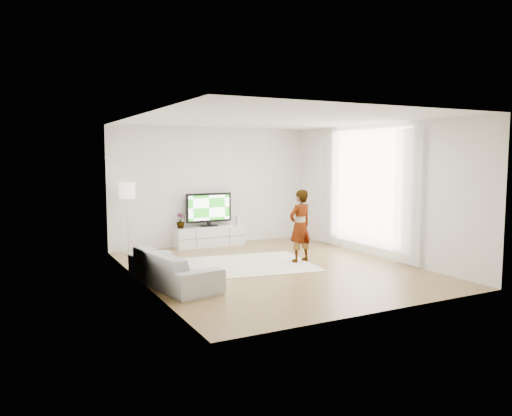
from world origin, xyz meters
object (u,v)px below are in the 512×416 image
player (300,226)px  floor_lamp (127,194)px  media_console (209,236)px  television (209,208)px  sofa (174,268)px  rug (240,265)px

player → floor_lamp: (-2.86, 2.46, 0.58)m
media_console → floor_lamp: 2.21m
media_console → television: (0.00, 0.03, 0.66)m
media_console → television: television is taller
floor_lamp → television: bearing=2.8°
sofa → floor_lamp: 3.20m
rug → floor_lamp: 3.03m
media_console → sofa: bearing=-121.3°
media_console → player: bearing=-69.6°
media_console → floor_lamp: bearing=-178.1°
player → sofa: size_ratio=0.73×
television → sofa: bearing=-121.1°
player → media_console: bearing=-80.4°
floor_lamp → media_console: bearing=1.9°
television → player: size_ratio=0.78×
media_console → floor_lamp: size_ratio=1.07×
rug → sofa: 1.84m
rug → television: bearing=83.2°
television → rug: 2.45m
media_console → floor_lamp: (-1.93, -0.06, 1.08)m
rug → player: 1.44m
player → sofa: player is taller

